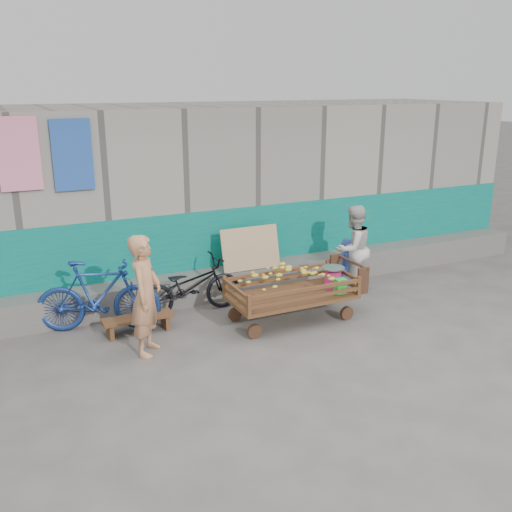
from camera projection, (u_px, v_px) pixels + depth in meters
name	position (u px, v px, depth m)	size (l,w,h in m)	color
ground	(301.00, 353.00, 7.44)	(80.00, 80.00, 0.00)	#4F4C48
building_wall	(194.00, 191.00, 10.51)	(12.00, 3.50, 3.00)	gray
banana_cart	(290.00, 284.00, 8.27)	(1.99, 0.91, 0.85)	#51381B
bench	(138.00, 321.00, 7.98)	(0.98, 0.29, 0.25)	#51381B
vendor_man	(146.00, 295.00, 7.22)	(0.58, 0.38, 1.58)	tan
woman	(353.00, 249.00, 9.46)	(0.71, 0.56, 1.47)	silver
child	(347.00, 262.00, 9.85)	(0.40, 0.26, 0.82)	#384DAB
bicycle_dark	(190.00, 286.00, 8.58)	(0.58, 1.65, 0.87)	black
bicycle_blue	(98.00, 296.00, 7.97)	(0.49, 1.72, 1.03)	navy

